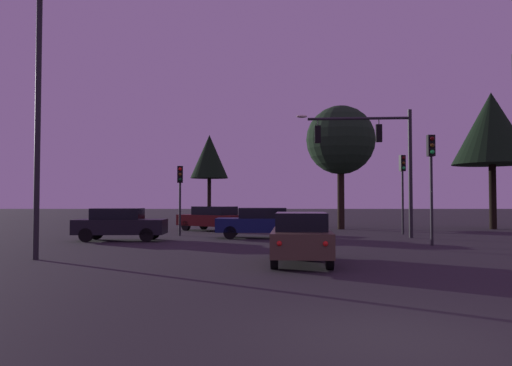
{
  "coord_description": "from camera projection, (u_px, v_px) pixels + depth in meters",
  "views": [
    {
      "loc": [
        -1.89,
        -6.68,
        1.87
      ],
      "look_at": [
        -1.8,
        16.21,
        2.69
      ],
      "focal_mm": 34.73,
      "sensor_mm": 36.0,
      "label": 1
    }
  ],
  "objects": [
    {
      "name": "traffic_light_corner_right",
      "position": [
        400.0,
        178.0,
        27.66
      ],
      "size": [
        0.35,
        0.38,
        4.43
      ],
      "color": "#232326",
      "rests_on": "ground"
    },
    {
      "name": "car_crossing_left",
      "position": [
        258.0,
        222.0,
        24.82
      ],
      "size": [
        4.43,
        1.98,
        1.52
      ],
      "color": "#0F1947",
      "rests_on": "ground"
    },
    {
      "name": "tree_center_horizon",
      "position": [
        338.0,
        141.0,
        32.71
      ],
      "size": [
        4.54,
        4.54,
        8.16
      ],
      "color": "black",
      "rests_on": "ground"
    },
    {
      "name": "car_far_lane",
      "position": [
        211.0,
        218.0,
        30.67
      ],
      "size": [
        4.75,
        4.2,
        1.52
      ],
      "color": "#4C0F0F",
      "rests_on": "ground"
    },
    {
      "name": "tree_left_far",
      "position": [
        489.0,
        129.0,
        32.84
      ],
      "size": [
        5.11,
        5.11,
        9.08
      ],
      "color": "black",
      "rests_on": "ground"
    },
    {
      "name": "ground_plane",
      "position": [
        284.0,
        231.0,
        31.1
      ],
      "size": [
        168.0,
        168.0,
        0.0
      ],
      "primitive_type": "plane",
      "color": "#262326",
      "rests_on": "ground"
    },
    {
      "name": "traffic_light_median",
      "position": [
        429.0,
        167.0,
        20.81
      ],
      "size": [
        0.31,
        0.36,
        4.64
      ],
      "color": "#232326",
      "rests_on": "ground"
    },
    {
      "name": "traffic_signal_mast_arm",
      "position": [
        375.0,
        149.0,
        25.18
      ],
      "size": [
        5.82,
        0.69,
        6.5
      ],
      "color": "#232326",
      "rests_on": "ground"
    },
    {
      "name": "car_nearside_lane",
      "position": [
        299.0,
        237.0,
        14.78
      ],
      "size": [
        2.0,
        4.2,
        1.52
      ],
      "color": "#473828",
      "rests_on": "ground"
    },
    {
      "name": "tree_behind_sign",
      "position": [
        207.0,
        157.0,
        41.89
      ],
      "size": [
        3.2,
        3.2,
        7.47
      ],
      "color": "black",
      "rests_on": "ground"
    },
    {
      "name": "parking_lot_lamp_post",
      "position": [
        36.0,
        90.0,
        15.85
      ],
      "size": [
        1.7,
        0.36,
        8.66
      ],
      "color": "#232326",
      "rests_on": "ground"
    },
    {
      "name": "car_crossing_right",
      "position": [
        118.0,
        224.0,
        23.11
      ],
      "size": [
        4.25,
        1.84,
        1.52
      ],
      "color": "black",
      "rests_on": "ground"
    },
    {
      "name": "traffic_light_corner_left",
      "position": [
        178.0,
        186.0,
        26.58
      ],
      "size": [
        0.33,
        0.37,
        3.74
      ],
      "color": "#232326",
      "rests_on": "ground"
    }
  ]
}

